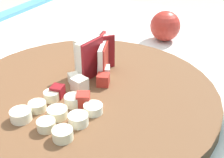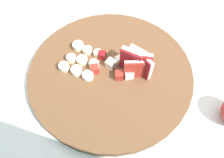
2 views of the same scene
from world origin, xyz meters
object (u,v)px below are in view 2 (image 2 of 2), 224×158
(apple_dice_pile, at_px, (117,66))
(apple_wedge_fan, at_px, (137,63))
(banana_slice_rows, at_px, (81,60))
(cutting_board, at_px, (110,72))

(apple_dice_pile, bearing_deg, apple_wedge_fan, -167.09)
(apple_wedge_fan, height_order, apple_dice_pile, apple_wedge_fan)
(apple_dice_pile, height_order, banana_slice_rows, apple_dice_pile)
(banana_slice_rows, bearing_deg, apple_wedge_fan, -171.09)
(banana_slice_rows, bearing_deg, apple_dice_pile, -173.19)
(cutting_board, distance_m, apple_dice_pile, 0.03)
(cutting_board, relative_size, apple_wedge_fan, 4.96)
(cutting_board, height_order, banana_slice_rows, banana_slice_rows)
(apple_wedge_fan, distance_m, banana_slice_rows, 0.14)
(cutting_board, distance_m, banana_slice_rows, 0.08)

